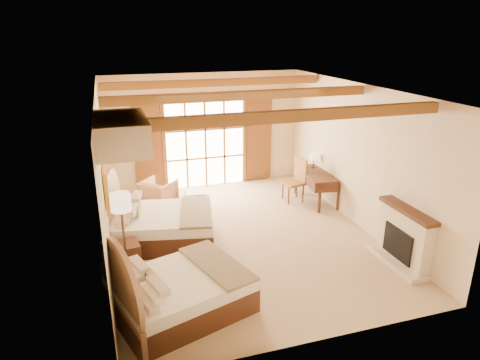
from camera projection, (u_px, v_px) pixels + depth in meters
name	position (u px, v px, depth m)	size (l,w,h in m)	color
floor	(242.00, 236.00, 9.40)	(7.00, 7.00, 0.00)	tan
wall_back	(205.00, 131.00, 12.01)	(5.50, 5.50, 0.00)	beige
wall_left	(104.00, 181.00, 8.09)	(7.00, 7.00, 0.00)	beige
wall_right	(358.00, 156.00, 9.63)	(7.00, 7.00, 0.00)	beige
ceiling	(242.00, 89.00, 8.32)	(7.00, 7.00, 0.00)	#AC783C
ceiling_beams	(242.00, 95.00, 8.36)	(5.39, 4.60, 0.18)	brown
french_doors	(205.00, 143.00, 12.07)	(3.95, 0.08, 2.60)	white
fireplace	(403.00, 240.00, 8.15)	(0.46, 1.40, 1.16)	beige
painting	(106.00, 186.00, 7.38)	(0.06, 0.95, 0.75)	gold
canopy_valance	(121.00, 133.00, 5.94)	(0.70, 1.40, 0.45)	beige
bed_near	(171.00, 290.00, 6.77)	(2.48, 2.09, 1.34)	#4B281B
bed_far	(155.00, 223.00, 9.04)	(2.45, 2.01, 1.41)	#4B281B
nightstand	(126.00, 258.00, 7.94)	(0.49, 0.49, 0.59)	#4B281B
floor_lamp	(121.00, 208.00, 7.27)	(0.36, 0.36, 1.69)	#35231A
armchair	(158.00, 193.00, 10.86)	(0.77, 0.79, 0.72)	tan
ottoman	(195.00, 198.00, 11.00)	(0.53, 0.53, 0.38)	#A87B58
desk	(316.00, 186.00, 11.17)	(0.83, 1.55, 0.80)	#4B281B
desk_chair	(294.00, 188.00, 11.24)	(0.59, 0.59, 1.14)	olive
desk_lamp	(314.00, 157.00, 11.36)	(0.19, 0.19, 0.38)	#35231A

